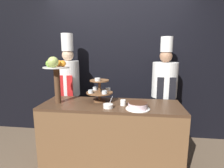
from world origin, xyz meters
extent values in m
cube|color=black|center=(0.00, 1.27, 1.40)|extent=(10.00, 0.06, 2.80)
cube|color=brown|center=(0.00, 0.31, 0.42)|extent=(1.84, 0.63, 0.84)
cube|color=#4C3321|center=(0.00, 0.31, 0.86)|extent=(1.84, 0.63, 0.03)
cylinder|color=brown|center=(-0.17, 0.41, 0.88)|extent=(0.16, 0.16, 0.02)
cylinder|color=brown|center=(-0.17, 0.41, 1.02)|extent=(0.04, 0.04, 0.30)
cylinder|color=brown|center=(-0.17, 0.41, 1.00)|extent=(0.36, 0.36, 0.02)
cylinder|color=brown|center=(-0.17, 0.41, 1.17)|extent=(0.26, 0.26, 0.02)
cylinder|color=silver|center=(-0.28, 0.33, 1.03)|extent=(0.07, 0.07, 0.04)
cylinder|color=red|center=(-0.28, 0.33, 1.02)|extent=(0.06, 0.06, 0.03)
cylinder|color=silver|center=(-0.09, 0.31, 1.03)|extent=(0.07, 0.07, 0.04)
cylinder|color=green|center=(-0.09, 0.31, 1.02)|extent=(0.06, 0.06, 0.03)
cylinder|color=silver|center=(-0.07, 0.50, 1.03)|extent=(0.07, 0.07, 0.04)
cylinder|color=beige|center=(-0.07, 0.50, 1.02)|extent=(0.06, 0.06, 0.03)
cylinder|color=silver|center=(-0.26, 0.52, 1.03)|extent=(0.07, 0.07, 0.04)
cylinder|color=gold|center=(-0.26, 0.52, 1.02)|extent=(0.06, 0.06, 0.03)
cylinder|color=white|center=(-0.18, 0.33, 1.20)|extent=(0.07, 0.07, 0.04)
cylinder|color=brown|center=(-0.72, 0.28, 1.11)|extent=(0.08, 0.08, 0.47)
cylinder|color=white|center=(-0.72, 0.28, 1.35)|extent=(0.34, 0.34, 0.01)
sphere|color=orange|center=(-0.64, 0.30, 1.40)|extent=(0.08, 0.08, 0.08)
sphere|color=orange|center=(-0.71, 0.36, 1.40)|extent=(0.08, 0.08, 0.08)
sphere|color=red|center=(-0.77, 0.34, 1.40)|extent=(0.07, 0.07, 0.07)
sphere|color=#84B742|center=(-0.79, 0.24, 1.40)|extent=(0.09, 0.09, 0.09)
sphere|color=#ADC160|center=(-0.72, 0.19, 1.43)|extent=(0.14, 0.14, 0.14)
cylinder|color=white|center=(0.35, 0.15, 0.88)|extent=(0.29, 0.29, 0.01)
cylinder|color=silver|center=(0.35, 0.15, 0.92)|extent=(0.23, 0.23, 0.07)
cylinder|color=#472819|center=(0.35, 0.15, 0.95)|extent=(0.23, 0.23, 0.01)
cylinder|color=white|center=(0.16, 0.27, 0.91)|extent=(0.07, 0.07, 0.07)
cylinder|color=white|center=(-0.01, 0.15, 0.90)|extent=(0.12, 0.12, 0.05)
cylinder|color=#BCBCC1|center=(0.02, 0.15, 0.97)|extent=(0.05, 0.01, 0.11)
cube|color=black|center=(-0.79, 0.89, 0.41)|extent=(0.26, 0.14, 0.82)
cylinder|color=white|center=(-0.79, 0.89, 1.11)|extent=(0.35, 0.35, 0.58)
cube|color=red|center=(-0.79, 0.73, 1.00)|extent=(0.25, 0.01, 0.37)
sphere|color=#DBB28E|center=(-0.79, 0.89, 1.50)|extent=(0.19, 0.19, 0.19)
cylinder|color=white|center=(-0.79, 0.89, 1.70)|extent=(0.19, 0.19, 0.28)
cube|color=#38332D|center=(0.77, 0.89, 0.42)|extent=(0.29, 0.16, 0.85)
cylinder|color=white|center=(0.77, 0.89, 1.12)|extent=(0.39, 0.39, 0.54)
cube|color=black|center=(0.77, 0.71, 1.01)|extent=(0.27, 0.01, 0.35)
sphere|color=#A37556|center=(0.77, 0.89, 1.49)|extent=(0.19, 0.19, 0.19)
cylinder|color=white|center=(0.77, 0.89, 1.66)|extent=(0.18, 0.18, 0.23)
camera|label=1|loc=(0.29, -1.89, 1.56)|focal=28.00mm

